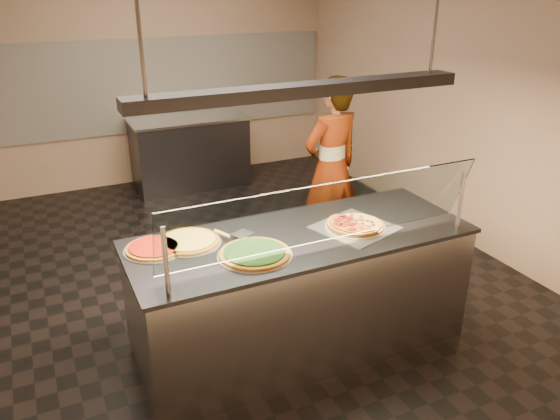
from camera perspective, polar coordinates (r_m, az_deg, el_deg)
name	(u,v)px	position (r m, az deg, el deg)	size (l,w,h in m)	color
ground	(234,275)	(5.27, -4.80, -6.78)	(5.00, 6.00, 0.02)	black
wall_back	(149,70)	(7.55, -13.57, 14.07)	(5.00, 0.02, 3.00)	tan
wall_front	(497,288)	(2.29, 21.76, -7.54)	(5.00, 0.02, 3.00)	tan
wall_right	(458,95)	(6.01, 18.13, 11.38)	(0.02, 6.00, 3.00)	tan
tile_band	(151,85)	(7.56, -13.37, 12.54)	(4.90, 0.02, 1.20)	silver
serving_counter	(300,291)	(4.09, 2.15, -8.45)	(2.46, 0.94, 0.93)	#B7B7BC
sneeze_guard	(327,214)	(3.47, 4.92, -0.41)	(2.22, 0.18, 0.54)	#B7B7BC
perforated_tray	(355,227)	(4.01, 7.85, -1.75)	(0.63, 0.63, 0.01)	silver
half_pizza_pepperoni	(343,226)	(3.95, 6.63, -1.64)	(0.33, 0.46, 0.05)	brown
half_pizza_sausage	(367,222)	(4.05, 9.05, -1.23)	(0.33, 0.46, 0.04)	brown
pizza_spinach	(255,253)	(3.58, -2.66, -4.53)	(0.50, 0.50, 0.03)	silver
pizza_cheese	(188,241)	(3.80, -9.56, -3.17)	(0.45, 0.45, 0.03)	silver
pizza_tomato	(154,248)	(3.75, -13.07, -3.89)	(0.40, 0.40, 0.03)	silver
pizza_spatula	(230,233)	(3.84, -5.24, -2.42)	(0.25, 0.21, 0.02)	#B7B7BC
prep_table	(190,152)	(7.42, -9.40, 6.03)	(1.50, 0.74, 0.93)	#2D2D31
worker	(331,168)	(5.38, 5.37, 4.43)	(0.65, 0.43, 1.79)	black
heat_lamp_housing	(304,90)	(3.55, 2.51, 12.43)	(2.30, 0.18, 0.08)	#2D2D31
lamp_rod_left	(136,1)	(3.15, -14.77, 20.38)	(0.02, 0.02, 1.01)	#B7B7BC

